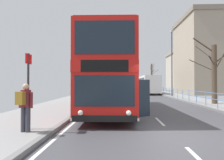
# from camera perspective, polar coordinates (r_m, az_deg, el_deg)

# --- Properties ---
(ground) EXTENTS (15.80, 140.00, 0.20)m
(ground) POSITION_cam_1_polar(r_m,az_deg,el_deg) (7.22, 11.70, -14.97)
(ground) COLOR #45454A
(double_decker_bus_main) EXTENTS (3.45, 11.41, 4.46)m
(double_decker_bus_main) POSITION_cam_1_polar(r_m,az_deg,el_deg) (13.22, -0.66, 1.46)
(double_decker_bus_main) COLOR red
(double_decker_bus_main) RESTS_ON ground
(background_bus_far_lane) EXTENTS (2.67, 10.62, 2.95)m
(background_bus_far_lane) POSITION_cam_1_polar(r_m,az_deg,el_deg) (34.39, 10.16, -1.16)
(background_bus_far_lane) COLOR white
(background_bus_far_lane) RESTS_ON ground
(pedestrian_railing_far_kerb) EXTENTS (0.05, 25.16, 1.03)m
(pedestrian_railing_far_kerb) POSITION_cam_1_polar(r_m,az_deg,el_deg) (19.66, 21.01, -3.63)
(pedestrian_railing_far_kerb) COLOR #598CC6
(pedestrian_railing_far_kerb) RESTS_ON ground
(pedestrian_with_backpack) EXTENTS (0.55, 0.58, 1.64)m
(pedestrian_with_backpack) POSITION_cam_1_polar(r_m,az_deg,el_deg) (7.43, -23.48, -6.18)
(pedestrian_with_backpack) COLOR #383842
(pedestrian_with_backpack) RESTS_ON ground
(bus_stop_sign_near) EXTENTS (0.08, 0.44, 2.73)m
(bus_stop_sign_near) POSITION_cam_1_polar(r_m,az_deg,el_deg) (7.85, -22.70, -0.67)
(bus_stop_sign_near) COLOR #2D2D33
(bus_stop_sign_near) RESTS_ON ground
(street_lamp_far_side) EXTENTS (0.28, 0.60, 8.46)m
(street_lamp_far_side) POSITION_cam_1_polar(r_m,az_deg,el_deg) (27.13, 16.64, 5.92)
(street_lamp_far_side) COLOR #38383D
(street_lamp_far_side) RESTS_ON ground
(bare_tree_far_00) EXTENTS (3.05, 1.92, 5.39)m
(bare_tree_far_00) POSITION_cam_1_polar(r_m,az_deg,el_deg) (18.20, 26.95, 2.07)
(bare_tree_far_00) COLOR #4C3D2D
(bare_tree_far_00) RESTS_ON ground
(bare_tree_far_01) EXTENTS (1.99, 2.23, 6.02)m
(bare_tree_far_01) POSITION_cam_1_polar(r_m,az_deg,el_deg) (45.72, 11.20, 0.98)
(bare_tree_far_01) COLOR brown
(bare_tree_far_01) RESTS_ON ground
(background_building_00) EXTENTS (12.95, 11.78, 9.77)m
(background_building_00) POSITION_cam_1_polar(r_m,az_deg,el_deg) (55.00, 22.71, 2.44)
(background_building_00) COLOR #B2A899
(background_building_00) RESTS_ON ground
(background_building_01) EXTENTS (10.61, 11.65, 13.10)m
(background_building_01) POSITION_cam_1_polar(r_m,az_deg,el_deg) (38.53, 26.59, 6.34)
(background_building_01) COLOR gray
(background_building_01) RESTS_ON ground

